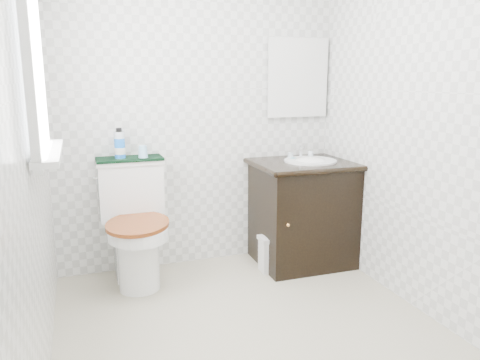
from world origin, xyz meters
TOP-DOWN VIEW (x-y plane):
  - floor at (0.00, 0.00)m, footprint 2.40×2.40m
  - wall_back at (0.00, 1.20)m, footprint 2.40×0.00m
  - wall_front at (0.00, -1.20)m, footprint 2.40×0.00m
  - wall_left at (-1.10, 0.00)m, footprint 0.00×2.40m
  - wall_right at (1.10, 0.00)m, footprint 0.00×2.40m
  - window at (-1.07, 0.25)m, footprint 0.02×0.70m
  - mirror at (0.82, 1.18)m, footprint 0.50×0.02m
  - toilet at (-0.54, 0.96)m, footprint 0.52×0.69m
  - vanity at (0.77, 0.90)m, footprint 0.77×0.66m
  - trash_bin at (0.45, 0.80)m, footprint 0.19×0.16m
  - towel at (-0.54, 1.09)m, footprint 0.47×0.22m
  - mouthwash_bottle at (-0.61, 1.09)m, footprint 0.07×0.07m
  - cup at (-0.45, 1.05)m, footprint 0.07×0.07m
  - soap_bar at (0.70, 0.99)m, footprint 0.07×0.04m

SIDE VIEW (x-z plane):
  - floor at x=0.00m, z-range 0.00..0.00m
  - trash_bin at x=0.45m, z-range 0.00..0.28m
  - toilet at x=-0.54m, z-range -0.06..0.82m
  - vanity at x=0.77m, z-range -0.03..0.89m
  - soap_bar at x=0.70m, z-range 0.82..0.84m
  - towel at x=-0.54m, z-range 0.87..0.89m
  - cup at x=-0.45m, z-range 0.89..0.98m
  - mouthwash_bottle at x=-0.61m, z-range 0.88..1.10m
  - wall_back at x=0.00m, z-range 0.00..2.40m
  - wall_front at x=0.00m, z-range 0.00..2.40m
  - wall_left at x=-1.10m, z-range 0.00..2.40m
  - wall_right at x=1.10m, z-range 0.00..2.40m
  - mirror at x=0.82m, z-range 1.15..1.75m
  - window at x=-1.07m, z-range 1.10..2.00m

